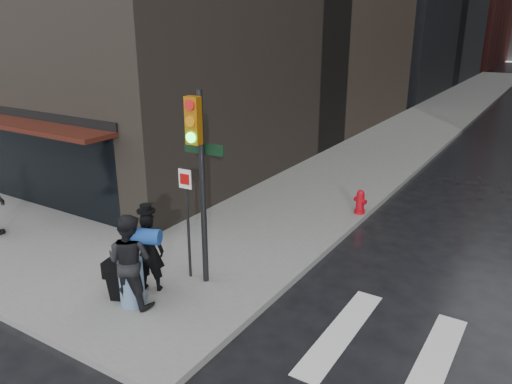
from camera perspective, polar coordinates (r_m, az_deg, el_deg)
ground at (r=10.23m, az=-11.47°, el=-12.19°), size 140.00×140.00×0.00m
sidewalk_left at (r=34.18m, az=21.43°, el=9.01°), size 4.00×50.00×0.15m
storefront at (r=15.88m, az=-25.90°, el=4.68°), size 8.40×1.11×2.83m
man_overcoat at (r=10.00m, az=-12.82°, el=-7.10°), size 0.91×1.21×1.83m
man_jeans at (r=9.54m, az=-14.24°, el=-7.57°), size 1.33×0.86×1.81m
traffic_light at (r=9.51m, az=-6.69°, el=3.22°), size 0.98×0.46×3.91m
fire_hydrant at (r=14.11m, az=11.81°, el=-1.22°), size 0.40×0.30×0.68m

